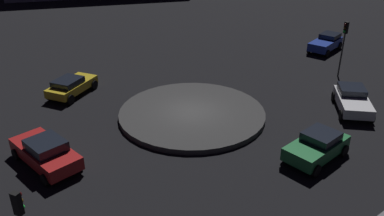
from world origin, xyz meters
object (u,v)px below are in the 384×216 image
at_px(car_blue, 326,43).
at_px(car_green, 317,146).
at_px(traffic_light_east, 344,38).
at_px(car_white, 353,100).
at_px(car_yellow, 71,86).
at_px(car_red, 46,152).

bearing_deg(car_blue, car_green, 21.60).
xyz_separation_m(car_blue, traffic_light_east, (-5.05, -4.36, 2.38)).
height_order(car_white, traffic_light_east, traffic_light_east).
bearing_deg(car_white, car_blue, 179.23).
xyz_separation_m(car_blue, car_white, (-9.92, -8.24, -0.04)).
bearing_deg(car_green, traffic_light_east, -155.50).
distance_m(car_yellow, car_red, 9.06).
distance_m(car_green, car_yellow, 17.71).
bearing_deg(car_red, car_blue, -92.72).
xyz_separation_m(car_green, car_red, (-11.31, 9.14, -0.01)).
xyz_separation_m(car_blue, car_red, (-28.17, -0.87, -0.02)).
bearing_deg(traffic_light_east, car_white, 49.48).
distance_m(car_blue, car_red, 28.18).
height_order(car_blue, traffic_light_east, traffic_light_east).
height_order(car_green, car_white, car_green).
bearing_deg(car_green, car_blue, -150.39).
bearing_deg(car_yellow, car_white, -74.51).
bearing_deg(car_yellow, car_green, -95.58).
height_order(car_blue, car_white, car_blue).
bearing_deg(car_white, traffic_light_east, 178.11).
xyz_separation_m(car_green, traffic_light_east, (11.81, 5.65, 2.39)).
xyz_separation_m(car_white, car_red, (-18.25, 7.37, 0.02)).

